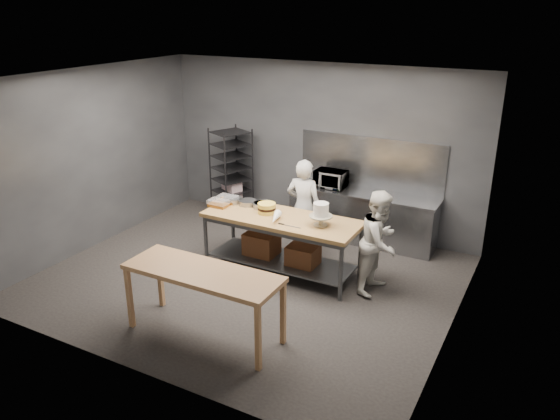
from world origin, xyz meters
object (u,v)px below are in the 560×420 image
object	(u,v)px
near_counter	(203,277)
chef_right	(380,242)
microwave	(331,179)
chef_behind	(304,207)
layer_cake	(267,208)
work_table	(280,238)
frosted_cake_stand	(321,212)
speed_rack	(231,175)

from	to	relation	value
near_counter	chef_right	size ratio (longest dim) A/B	1.31
near_counter	microwave	world-z (taller)	microwave
chef_behind	layer_cake	distance (m)	0.82
work_table	microwave	distance (m)	1.78
work_table	frosted_cake_stand	world-z (taller)	frosted_cake_stand
near_counter	frosted_cake_stand	bearing A→B (deg)	70.36
speed_rack	layer_cake	xyz separation A→B (m)	(1.69, -1.61, 0.14)
frosted_cake_stand	speed_rack	bearing A→B (deg)	147.39
work_table	layer_cake	bearing A→B (deg)	173.55
speed_rack	microwave	size ratio (longest dim) A/B	3.23
near_counter	microwave	xyz separation A→B (m)	(0.09, 3.70, 0.24)
near_counter	chef_behind	distance (m)	2.77
chef_behind	layer_cake	world-z (taller)	chef_behind
chef_behind	chef_right	xyz separation A→B (m)	(1.51, -0.63, -0.05)
microwave	chef_behind	bearing A→B (deg)	-94.24
chef_right	microwave	world-z (taller)	chef_right
microwave	near_counter	bearing A→B (deg)	-91.43
work_table	chef_behind	bearing A→B (deg)	89.05
chef_behind	chef_right	distance (m)	1.63
work_table	near_counter	bearing A→B (deg)	-90.30
layer_cake	speed_rack	bearing A→B (deg)	136.42
work_table	speed_rack	size ratio (longest dim) A/B	1.37
speed_rack	frosted_cake_stand	bearing A→B (deg)	-32.61
microwave	layer_cake	xyz separation A→B (m)	(-0.34, -1.69, -0.05)
chef_behind	frosted_cake_stand	xyz separation A→B (m)	(0.67, -0.83, 0.32)
speed_rack	frosted_cake_stand	xyz separation A→B (m)	(2.63, -1.68, 0.28)
near_counter	microwave	size ratio (longest dim) A/B	3.69
work_table	speed_rack	world-z (taller)	speed_rack
work_table	speed_rack	xyz separation A→B (m)	(-1.94, 1.64, 0.28)
work_table	microwave	size ratio (longest dim) A/B	4.43
speed_rack	frosted_cake_stand	distance (m)	3.13
chef_right	frosted_cake_stand	xyz separation A→B (m)	(-0.84, -0.20, 0.37)
work_table	microwave	xyz separation A→B (m)	(0.08, 1.72, 0.48)
near_counter	chef_right	world-z (taller)	chef_right
frosted_cake_stand	layer_cake	xyz separation A→B (m)	(-0.94, 0.07, -0.13)
work_table	frosted_cake_stand	distance (m)	0.89
chef_behind	layer_cake	bearing A→B (deg)	65.70
chef_right	layer_cake	size ratio (longest dim) A/B	5.53
near_counter	chef_behind	size ratio (longest dim) A/B	1.23
layer_cake	chef_right	bearing A→B (deg)	3.99
speed_rack	chef_right	bearing A→B (deg)	-23.19
speed_rack	chef_right	world-z (taller)	speed_rack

